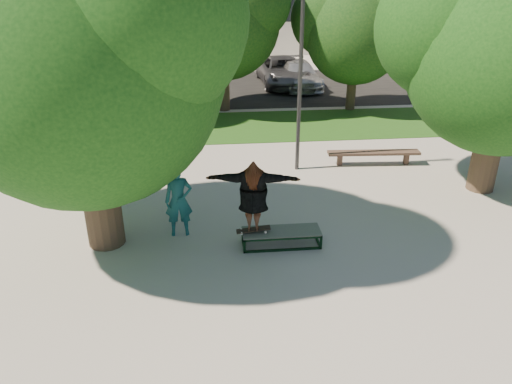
{
  "coord_description": "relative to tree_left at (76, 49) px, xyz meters",
  "views": [
    {
      "loc": [
        -1.73,
        -9.38,
        6.06
      ],
      "look_at": [
        -0.74,
        0.6,
        1.33
      ],
      "focal_mm": 35.0,
      "sensor_mm": 36.0,
      "label": 1
    }
  ],
  "objects": [
    {
      "name": "grind_box",
      "position": [
        4.13,
        -0.6,
        -4.23
      ],
      "size": [
        1.8,
        0.6,
        0.38
      ],
      "color": "black",
      "rests_on": "ground"
    },
    {
      "name": "bg_tree_right",
      "position": [
        8.73,
        10.47,
        -0.93
      ],
      "size": [
        5.04,
        4.31,
        5.43
      ],
      "color": "#38281E",
      "rests_on": "ground"
    },
    {
      "name": "bystander",
      "position": [
        1.79,
        0.15,
        -3.53
      ],
      "size": [
        0.68,
        0.46,
        1.79
      ],
      "primitive_type": "imported",
      "rotation": [
        0.0,
        0.0,
        0.06
      ],
      "color": "#165256",
      "rests_on": "ground"
    },
    {
      "name": "car_silver_b",
      "position": [
        7.27,
        14.84,
        -3.78
      ],
      "size": [
        2.09,
        4.52,
        1.28
      ],
      "primitive_type": "imported",
      "rotation": [
        0.0,
        0.0,
        0.07
      ],
      "color": "#B5B6BA",
      "rests_on": "asphalt_strip"
    },
    {
      "name": "car_silver_a",
      "position": [
        -3.53,
        15.11,
        -3.62
      ],
      "size": [
        2.39,
        4.9,
        1.61
      ],
      "primitive_type": "imported",
      "rotation": [
        0.0,
        0.0,
        -0.11
      ],
      "color": "silver",
      "rests_on": "asphalt_strip"
    },
    {
      "name": "tree_right",
      "position": [
        10.21,
        1.99,
        -0.33
      ],
      "size": [
        6.24,
        5.33,
        6.51
      ],
      "color": "#38281E",
      "rests_on": "ground"
    },
    {
      "name": "bench",
      "position": [
        7.79,
        4.02,
        -4.04
      ],
      "size": [
        2.96,
        0.56,
        0.45
      ],
      "rotation": [
        0.0,
        0.0,
        -0.06
      ],
      "color": "#4C382D",
      "rests_on": "ground"
    },
    {
      "name": "car_grey",
      "position": [
        6.55,
        15.41,
        -3.72
      ],
      "size": [
        2.51,
        5.11,
        1.4
      ],
      "primitive_type": "imported",
      "rotation": [
        0.0,
        0.0,
        0.04
      ],
      "color": "slate",
      "rests_on": "asphalt_strip"
    },
    {
      "name": "ground",
      "position": [
        4.29,
        -1.09,
        -4.42
      ],
      "size": [
        120.0,
        120.0,
        0.0
      ],
      "primitive_type": "plane",
      "color": "#9B948E",
      "rests_on": "ground"
    },
    {
      "name": "bg_tree_mid",
      "position": [
        3.22,
        10.98,
        -0.41
      ],
      "size": [
        5.76,
        4.92,
        6.24
      ],
      "color": "#38281E",
      "rests_on": "ground"
    },
    {
      "name": "bg_tree_left",
      "position": [
        -2.28,
        9.98,
        -0.69
      ],
      "size": [
        5.28,
        4.51,
        5.77
      ],
      "color": "#38281E",
      "rests_on": "ground"
    },
    {
      "name": "lamppost",
      "position": [
        5.29,
        3.91,
        -1.27
      ],
      "size": [
        0.25,
        0.15,
        6.11
      ],
      "color": "#2D2D30",
      "rests_on": "ground"
    },
    {
      "name": "grass_strip",
      "position": [
        5.29,
        8.41,
        -4.41
      ],
      "size": [
        30.0,
        4.0,
        0.02
      ],
      "primitive_type": "cube",
      "color": "#234D16",
      "rests_on": "ground"
    },
    {
      "name": "asphalt_strip",
      "position": [
        4.29,
        14.91,
        -4.42
      ],
      "size": [
        40.0,
        8.0,
        0.01
      ],
      "primitive_type": "cube",
      "color": "black",
      "rests_on": "ground"
    },
    {
      "name": "skater_rig",
      "position": [
        3.48,
        -0.6,
        -3.14
      ],
      "size": [
        2.11,
        0.88,
        1.75
      ],
      "rotation": [
        0.0,
        0.0,
        2.98
      ],
      "color": "white",
      "rests_on": "grind_box"
    },
    {
      "name": "tree_left",
      "position": [
        0.0,
        0.0,
        0.0
      ],
      "size": [
        6.96,
        5.95,
        7.12
      ],
      "color": "#38281E",
      "rests_on": "ground"
    },
    {
      "name": "car_dark",
      "position": [
        -0.71,
        13.71,
        -3.72
      ],
      "size": [
        1.81,
        4.38,
        1.41
      ],
      "primitive_type": "imported",
      "rotation": [
        0.0,
        0.0,
        0.07
      ],
      "color": "black",
      "rests_on": "asphalt_strip"
    }
  ]
}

